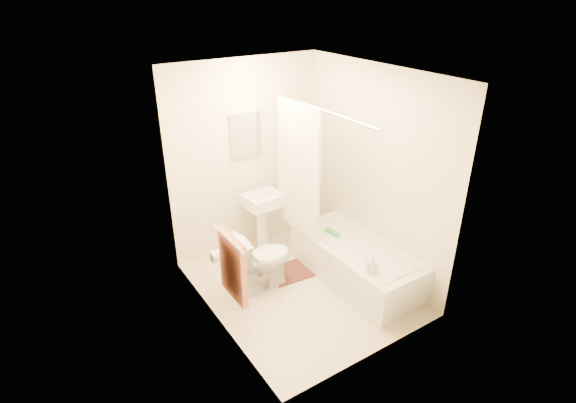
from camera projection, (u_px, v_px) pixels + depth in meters
floor at (300, 288)px, 5.12m from camera, size 2.40×2.40×0.00m
ceiling at (303, 73)px, 4.06m from camera, size 2.40×2.40×0.00m
wall_back at (246, 158)px, 5.50m from camera, size 2.00×0.02×2.40m
wall_left at (211, 218)px, 4.10m from camera, size 0.02×2.40×2.40m
wall_right at (374, 173)px, 5.08m from camera, size 0.02×2.40×2.40m
mirror at (246, 135)px, 5.35m from camera, size 0.40×0.03×0.55m
curtain_rod at (321, 110)px, 4.46m from camera, size 0.03×1.70×0.03m
shower_curtain at (298, 170)px, 5.11m from camera, size 0.04×0.80×1.55m
towel_bar at (228, 238)px, 3.98m from camera, size 0.02×0.60×0.02m
towel at (233, 267)px, 4.13m from camera, size 0.06×0.45×0.66m
toilet_paper at (217, 256)px, 4.45m from camera, size 0.11×0.12×0.12m
toilet at (261, 260)px, 4.99m from camera, size 0.74×0.43×0.72m
sink at (263, 220)px, 5.68m from camera, size 0.46×0.38×0.87m
bathtub at (356, 262)px, 5.18m from camera, size 0.71×1.63×0.46m
bath_mat at (292, 271)px, 5.40m from camera, size 0.59×0.46×0.02m
soap_bottle at (372, 265)px, 4.57m from camera, size 0.11×0.11×0.20m
scrub_brush at (332, 233)px, 5.30m from camera, size 0.08×0.22×0.04m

